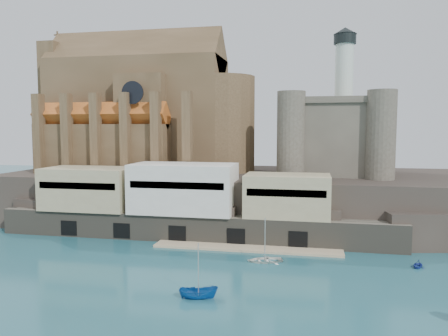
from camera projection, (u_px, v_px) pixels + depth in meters
The scene contains 8 objects.
ground at pixel (208, 289), 52.31m from camera, with size 300.00×300.00×0.00m, color #1B4F5B.
promontory at pixel (252, 197), 90.32m from camera, with size 100.00×36.00×10.00m.
quay at pixel (182, 203), 76.28m from camera, with size 70.00×12.00×13.05m.
church at pixel (146, 115), 95.89m from camera, with size 47.00×25.93×30.51m.
castle_keep at pixel (333, 133), 87.56m from camera, with size 21.20×21.20×29.30m.
boat_2 at pixel (199, 298), 49.41m from camera, with size 1.67×1.72×4.45m, color #114B94.
boat_6 at pixel (265, 261), 63.04m from camera, with size 3.66×1.06×5.13m, color white.
boat_7 at pixel (418, 267), 60.43m from camera, with size 2.25×1.37×2.61m, color #20379A.
Camera 1 is at (11.91, -49.38, 19.25)m, focal length 35.00 mm.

